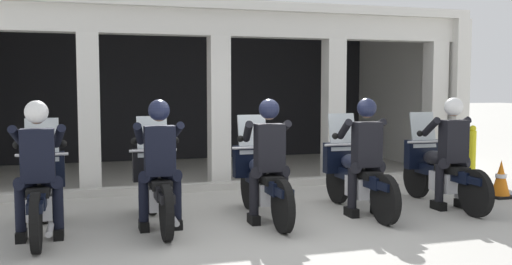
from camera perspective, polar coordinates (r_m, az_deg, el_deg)
The scene contains 15 objects.
ground_plane at distance 10.35m, azimuth -4.25°, elevation -5.04°, with size 80.00×80.00×0.00m, color #A8A59E.
station_building at distance 12.15m, azimuth -6.13°, elevation 5.98°, with size 9.90×4.39×3.21m.
kerb_strip at distance 9.68m, azimuth -3.02°, elevation -5.35°, with size 9.40×0.24×0.12m, color #B7B5AD.
motorcycle_far_left at distance 7.19m, azimuth -20.76°, elevation -5.59°, with size 0.62×2.04×1.35m.
police_officer_far_left at distance 6.85m, azimuth -21.03°, elevation -2.39°, with size 0.63×0.61×1.58m.
motorcycle_left at distance 7.30m, azimuth -9.89°, elevation -5.20°, with size 0.62×2.04×1.35m.
police_officer_left at distance 6.96m, azimuth -9.66°, elevation -2.04°, with size 0.63×0.61×1.58m.
motorcycle_center at distance 7.53m, azimuth 0.60°, elevation -4.83°, with size 0.62×2.04×1.35m.
police_officer_center at distance 7.20m, azimuth 1.28°, elevation -1.75°, with size 0.63×0.61×1.58m.
motorcycle_right at distance 8.05m, azimuth 9.96°, elevation -4.29°, with size 0.62×2.04×1.35m.
police_officer_right at distance 7.74m, azimuth 10.95°, elevation -1.38°, with size 0.63×0.61×1.58m.
motorcycle_far_right at distance 8.77m, azimuth 17.90°, elevation -3.70°, with size 0.62×2.04×1.35m.
police_officer_far_right at distance 8.49m, azimuth 19.06°, elevation -1.03°, with size 0.63×0.61×1.58m.
traffic_cone_flank at distance 9.71m, azimuth 23.35°, elevation -4.33°, with size 0.34×0.34×0.59m.
bollard_kerbside at distance 11.54m, azimuth 20.86°, elevation -1.82°, with size 0.14×0.14×1.01m.
Camera 1 is at (-2.24, -6.95, 1.74)m, focal length 39.89 mm.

